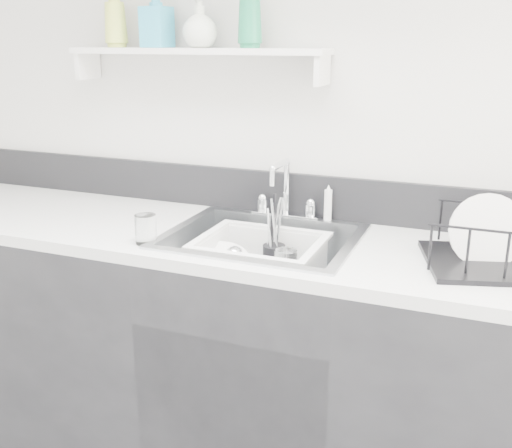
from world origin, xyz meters
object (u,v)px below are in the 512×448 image
at_px(sink, 261,262).
at_px(wash_tub, 260,262).
at_px(dish_rack, 507,241).
at_px(counter_run, 261,358).

relative_size(sink, wash_tub, 1.53).
xyz_separation_m(wash_tub, dish_rack, (0.76, 0.02, 0.17)).
relative_size(counter_run, dish_rack, 7.15).
bearing_deg(wash_tub, dish_rack, 1.67).
distance_m(sink, wash_tub, 0.01).
relative_size(wash_tub, dish_rack, 0.93).
distance_m(wash_tub, dish_rack, 0.78).
bearing_deg(dish_rack, counter_run, 165.17).
relative_size(counter_run, sink, 5.00).
xyz_separation_m(counter_run, dish_rack, (0.76, 0.01, 0.54)).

